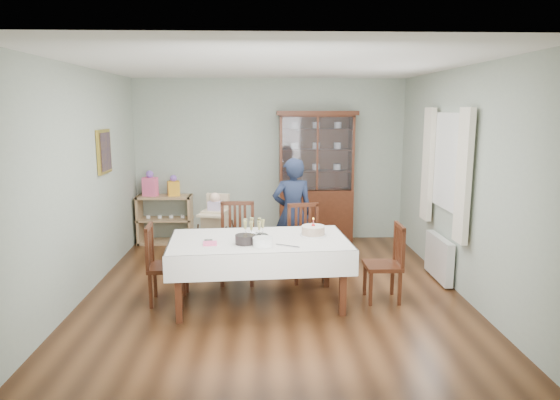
{
  "coord_description": "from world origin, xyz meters",
  "views": [
    {
      "loc": [
        -0.13,
        -5.87,
        2.2
      ],
      "look_at": [
        0.09,
        0.2,
        1.09
      ],
      "focal_mm": 32.0,
      "sensor_mm": 36.0,
      "label": 1
    }
  ],
  "objects_px": {
    "chair_far_right": "(306,258)",
    "birthday_cake": "(313,231)",
    "chair_end_right": "(384,278)",
    "chair_far_left": "(237,259)",
    "woman": "(292,213)",
    "champagne_tray": "(254,232)",
    "dining_table": "(259,271)",
    "chair_end_left": "(166,279)",
    "gift_bag_pink": "(150,185)",
    "sideboard": "(165,219)",
    "gift_bag_orange": "(174,187)",
    "china_cabinet": "(316,176)",
    "high_chair": "(216,235)"
  },
  "relations": [
    {
      "from": "birthday_cake",
      "to": "chair_far_left",
      "type": "bearing_deg",
      "value": 145.56
    },
    {
      "from": "woman",
      "to": "champagne_tray",
      "type": "height_order",
      "value": "woman"
    },
    {
      "from": "chair_end_right",
      "to": "chair_far_left",
      "type": "bearing_deg",
      "value": -112.05
    },
    {
      "from": "chair_end_right",
      "to": "birthday_cake",
      "type": "xyz_separation_m",
      "value": [
        -0.82,
        0.09,
        0.55
      ]
    },
    {
      "from": "dining_table",
      "to": "sideboard",
      "type": "bearing_deg",
      "value": 120.35
    },
    {
      "from": "chair_end_left",
      "to": "birthday_cake",
      "type": "relative_size",
      "value": 2.96
    },
    {
      "from": "champagne_tray",
      "to": "gift_bag_orange",
      "type": "bearing_deg",
      "value": 117.56
    },
    {
      "from": "champagne_tray",
      "to": "gift_bag_orange",
      "type": "distance_m",
      "value": 2.92
    },
    {
      "from": "china_cabinet",
      "to": "chair_far_right",
      "type": "bearing_deg",
      "value": -99.55
    },
    {
      "from": "woman",
      "to": "gift_bag_pink",
      "type": "distance_m",
      "value": 2.63
    },
    {
      "from": "chair_end_right",
      "to": "woman",
      "type": "xyz_separation_m",
      "value": [
        -0.99,
        1.29,
        0.51
      ]
    },
    {
      "from": "birthday_cake",
      "to": "gift_bag_pink",
      "type": "xyz_separation_m",
      "value": [
        -2.42,
        2.54,
        0.17
      ]
    },
    {
      "from": "sideboard",
      "to": "gift_bag_orange",
      "type": "distance_m",
      "value": 0.58
    },
    {
      "from": "china_cabinet",
      "to": "chair_end_left",
      "type": "bearing_deg",
      "value": -127.5
    },
    {
      "from": "chair_far_right",
      "to": "high_chair",
      "type": "distance_m",
      "value": 1.47
    },
    {
      "from": "chair_end_left",
      "to": "high_chair",
      "type": "height_order",
      "value": "high_chair"
    },
    {
      "from": "chair_far_left",
      "to": "chair_end_left",
      "type": "xyz_separation_m",
      "value": [
        -0.79,
        -0.69,
        -0.03
      ]
    },
    {
      "from": "sideboard",
      "to": "birthday_cake",
      "type": "bearing_deg",
      "value": -49.35
    },
    {
      "from": "china_cabinet",
      "to": "woman",
      "type": "distance_m",
      "value": 1.46
    },
    {
      "from": "chair_far_right",
      "to": "high_chair",
      "type": "height_order",
      "value": "high_chair"
    },
    {
      "from": "sideboard",
      "to": "chair_end_left",
      "type": "relative_size",
      "value": 0.98
    },
    {
      "from": "chair_far_left",
      "to": "gift_bag_pink",
      "type": "distance_m",
      "value": 2.53
    },
    {
      "from": "chair_far_right",
      "to": "birthday_cake",
      "type": "height_order",
      "value": "chair_far_right"
    },
    {
      "from": "china_cabinet",
      "to": "sideboard",
      "type": "distance_m",
      "value": 2.6
    },
    {
      "from": "china_cabinet",
      "to": "chair_far_right",
      "type": "distance_m",
      "value": 2.07
    },
    {
      "from": "chair_far_left",
      "to": "woman",
      "type": "relative_size",
      "value": 0.66
    },
    {
      "from": "chair_far_left",
      "to": "chair_end_left",
      "type": "bearing_deg",
      "value": -139.15
    },
    {
      "from": "dining_table",
      "to": "birthday_cake",
      "type": "bearing_deg",
      "value": 11.43
    },
    {
      "from": "champagne_tray",
      "to": "birthday_cake",
      "type": "height_order",
      "value": "birthday_cake"
    },
    {
      "from": "chair_end_left",
      "to": "high_chair",
      "type": "xyz_separation_m",
      "value": [
        0.44,
        1.5,
        0.13
      ]
    },
    {
      "from": "chair_end_left",
      "to": "woman",
      "type": "xyz_separation_m",
      "value": [
        1.53,
        1.27,
        0.5
      ]
    },
    {
      "from": "chair_far_right",
      "to": "chair_end_right",
      "type": "relative_size",
      "value": 1.08
    },
    {
      "from": "chair_far_right",
      "to": "champagne_tray",
      "type": "bearing_deg",
      "value": -143.3
    },
    {
      "from": "chair_far_left",
      "to": "birthday_cake",
      "type": "xyz_separation_m",
      "value": [
        0.91,
        -0.62,
        0.51
      ]
    },
    {
      "from": "sideboard",
      "to": "birthday_cake",
      "type": "xyz_separation_m",
      "value": [
        2.2,
        -2.56,
        0.42
      ]
    },
    {
      "from": "dining_table",
      "to": "woman",
      "type": "height_order",
      "value": "woman"
    },
    {
      "from": "chair_far_right",
      "to": "sideboard",
      "type": "bearing_deg",
      "value": 128.9
    },
    {
      "from": "china_cabinet",
      "to": "chair_end_left",
      "type": "relative_size",
      "value": 2.38
    },
    {
      "from": "chair_far_left",
      "to": "gift_bag_orange",
      "type": "xyz_separation_m",
      "value": [
        -1.13,
        1.92,
        0.65
      ]
    },
    {
      "from": "china_cabinet",
      "to": "chair_end_left",
      "type": "xyz_separation_m",
      "value": [
        -2.0,
        -2.6,
        -0.85
      ]
    },
    {
      "from": "china_cabinet",
      "to": "gift_bag_orange",
      "type": "distance_m",
      "value": 2.34
    },
    {
      "from": "dining_table",
      "to": "chair_end_left",
      "type": "bearing_deg",
      "value": 176.49
    },
    {
      "from": "woman",
      "to": "high_chair",
      "type": "bearing_deg",
      "value": -20.48
    },
    {
      "from": "chair_far_right",
      "to": "gift_bag_pink",
      "type": "xyz_separation_m",
      "value": [
        -2.4,
        1.88,
        0.69
      ]
    },
    {
      "from": "chair_far_right",
      "to": "chair_end_left",
      "type": "distance_m",
      "value": 1.83
    },
    {
      "from": "chair_far_left",
      "to": "birthday_cake",
      "type": "bearing_deg",
      "value": -34.58
    },
    {
      "from": "champagne_tray",
      "to": "chair_far_left",
      "type": "bearing_deg",
      "value": 108.56
    },
    {
      "from": "birthday_cake",
      "to": "gift_bag_orange",
      "type": "height_order",
      "value": "gift_bag_orange"
    },
    {
      "from": "dining_table",
      "to": "chair_end_left",
      "type": "xyz_separation_m",
      "value": [
        -1.07,
        0.07,
        -0.11
      ]
    },
    {
      "from": "high_chair",
      "to": "birthday_cake",
      "type": "relative_size",
      "value": 3.33
    }
  ]
}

